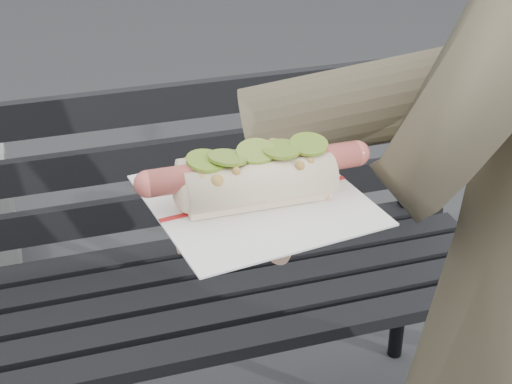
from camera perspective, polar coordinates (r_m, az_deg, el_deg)
park_bench at (r=1.72m, az=-7.66°, el=-5.05°), size 1.50×0.44×0.88m
held_hotdog at (r=0.84m, az=12.09°, el=5.96°), size 0.64×0.30×0.20m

